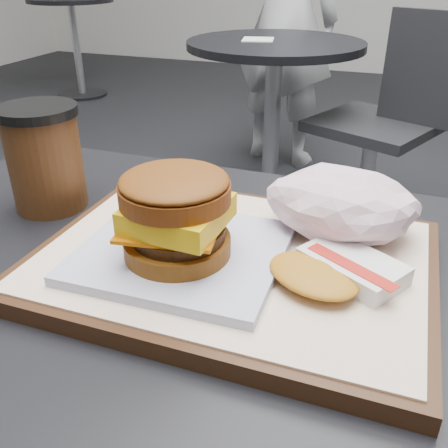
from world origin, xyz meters
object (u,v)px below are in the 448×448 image
serving_tray (233,262)px  coffee_cup (44,155)px  customer_table (192,425)px  crumpled_wrapper (342,204)px  patron (285,16)px  breakfast_sandwich (178,224)px  hash_brown (335,270)px  neighbor_table (273,92)px  neighbor_chair (394,114)px

serving_tray → coffee_cup: 0.27m
customer_table → crumpled_wrapper: 0.29m
patron → breakfast_sandwich: bearing=114.8°
serving_tray → patron: bearing=102.6°
hash_brown → patron: 2.39m
serving_tray → patron: (-0.51, 2.30, -0.01)m
neighbor_table → patron: bearing=101.0°
crumpled_wrapper → neighbor_chair: (0.01, 1.51, -0.31)m
customer_table → neighbor_chair: bearing=85.4°
customer_table → neighbor_table: (-0.35, 1.65, -0.03)m
customer_table → neighbor_chair: neighbor_chair is taller
crumpled_wrapper → neighbor_table: (-0.47, 1.53, -0.27)m
serving_tray → neighbor_table: (-0.38, 1.60, -0.23)m
breakfast_sandwich → patron: (-0.47, 2.33, -0.06)m
customer_table → coffee_cup: 0.36m
serving_tray → hash_brown: (0.10, -0.01, 0.02)m
serving_tray → patron: patron is taller
neighbor_table → coffee_cup: bearing=-85.5°
neighbor_table → patron: patron is taller
breakfast_sandwich → neighbor_chair: size_ratio=0.22×
customer_table → serving_tray: serving_tray is taller
customer_table → hash_brown: size_ratio=5.92×
patron → serving_tray: bearing=116.0°
serving_tray → breakfast_sandwich: bearing=-145.8°
crumpled_wrapper → coffee_cup: coffee_cup is taller
hash_brown → crumpled_wrapper: 0.09m
hash_brown → neighbor_table: (-0.48, 1.62, -0.25)m
breakfast_sandwich → neighbor_table: breakfast_sandwich is taller
customer_table → hash_brown: 0.25m
crumpled_wrapper → neighbor_chair: 1.54m
breakfast_sandwich → patron: 2.37m
customer_table → hash_brown: bearing=14.9°
coffee_cup → neighbor_chair: coffee_cup is taller
crumpled_wrapper → customer_table: bearing=-134.6°
crumpled_wrapper → patron: bearing=105.3°
breakfast_sandwich → neighbor_chair: 1.65m
crumpled_wrapper → neighbor_chair: neighbor_chair is taller
crumpled_wrapper → neighbor_table: bearing=107.2°
breakfast_sandwich → serving_tray: bearing=34.2°
customer_table → crumpled_wrapper: bearing=45.4°
breakfast_sandwich → coffee_cup: bearing=157.4°
coffee_cup → patron: size_ratio=0.08×
customer_table → crumpled_wrapper: crumpled_wrapper is taller
customer_table → hash_brown: hash_brown is taller
crumpled_wrapper → coffee_cup: 0.35m
customer_table → coffee_cup: size_ratio=6.36×
coffee_cup → neighbor_table: bearing=94.5°
serving_tray → hash_brown: bearing=-6.6°
breakfast_sandwich → patron: patron is taller
coffee_cup → hash_brown: bearing=-11.3°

